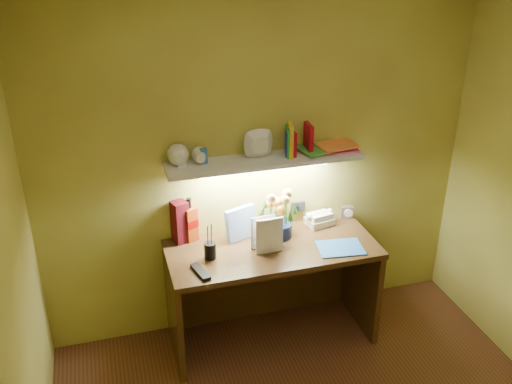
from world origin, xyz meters
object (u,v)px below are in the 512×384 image
at_px(desk_clock, 347,212).
at_px(telephone, 319,218).
at_px(desk, 272,293).
at_px(whisky_bottle, 190,219).
at_px(flower_bouquet, 278,214).

bearing_deg(desk_clock, telephone, -153.61).
distance_m(desk, whisky_bottle, 0.77).
relative_size(flower_bouquet, desk_clock, 3.81).
relative_size(desk, flower_bouquet, 4.15).
relative_size(desk_clock, whisky_bottle, 0.29).
distance_m(telephone, desk_clock, 0.24).
distance_m(telephone, whisky_bottle, 0.92).
xyz_separation_m(telephone, whisky_bottle, (-0.92, 0.05, 0.10)).
relative_size(telephone, whisky_bottle, 0.58).
bearing_deg(desk_clock, flower_bouquet, -153.98).
height_order(flower_bouquet, whisky_bottle, flower_bouquet).
relative_size(desk, desk_clock, 15.79).
bearing_deg(desk, desk_clock, 20.83).
xyz_separation_m(desk_clock, whisky_bottle, (-1.15, 0.00, 0.11)).
distance_m(desk, flower_bouquet, 0.57).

